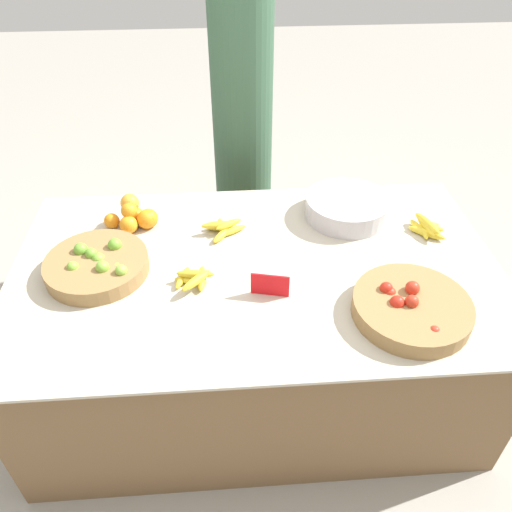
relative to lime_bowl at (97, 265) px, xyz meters
name	(u,v)px	position (x,y,z in m)	size (l,w,h in m)	color
ground_plane	(256,375)	(0.60, -0.01, -0.70)	(12.00, 12.00, 0.00)	#A39E93
market_table	(256,326)	(0.60, -0.01, -0.37)	(1.88, 1.11, 0.67)	brown
lime_bowl	(97,265)	(0.00, 0.00, 0.00)	(0.39, 0.39, 0.10)	olive
tomato_basket	(411,308)	(1.11, -0.31, 0.00)	(0.40, 0.40, 0.10)	olive
orange_pile	(135,216)	(0.11, 0.29, 0.02)	(0.23, 0.16, 0.13)	orange
metal_bowl	(347,207)	(1.02, 0.30, 0.01)	(0.36, 0.36, 0.09)	#B7B7BF
price_sign	(270,285)	(0.64, -0.17, 0.01)	(0.14, 0.04, 0.09)	red
banana_bunch_front_center	(426,228)	(1.32, 0.16, -0.01)	(0.16, 0.17, 0.06)	yellow
banana_bunch_middle_left	(223,228)	(0.48, 0.22, -0.01)	(0.19, 0.18, 0.06)	yellow
banana_bunch_back_center	(194,278)	(0.37, -0.09, -0.01)	(0.15, 0.18, 0.06)	yellow
vendor_person	(243,133)	(0.60, 0.95, 0.07)	(0.31, 0.31, 1.66)	#385B42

